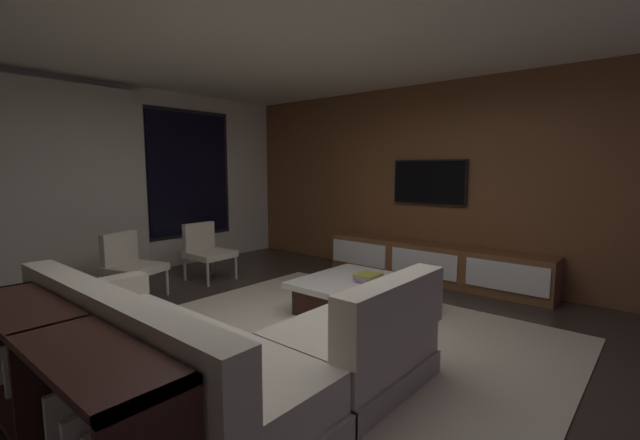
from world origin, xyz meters
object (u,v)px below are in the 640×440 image
(accent_chair_near_window, at_px, (206,248))
(console_table_behind_couch, at_px, (56,383))
(book_stack_on_coffee_table, at_px, (367,277))
(accent_chair_by_curtain, at_px, (130,262))
(coffee_table, at_px, (359,297))
(mounted_tv, at_px, (429,182))
(media_console, at_px, (434,264))
(sectional_couch, at_px, (216,355))

(accent_chair_near_window, relative_size, console_table_behind_couch, 0.37)
(book_stack_on_coffee_table, distance_m, accent_chair_by_curtain, 2.83)
(console_table_behind_couch, bearing_deg, coffee_table, 1.48)
(accent_chair_near_window, xyz_separation_m, console_table_behind_couch, (-2.66, -2.52, -0.01))
(mounted_tv, bearing_deg, accent_chair_near_window, 132.21)
(coffee_table, distance_m, accent_chair_by_curtain, 2.75)
(accent_chair_near_window, bearing_deg, console_table_behind_couch, -136.60)
(accent_chair_by_curtain, xyz_separation_m, media_console, (2.99, -2.47, -0.18))
(accent_chair_near_window, height_order, console_table_behind_couch, accent_chair_near_window)
(coffee_table, distance_m, console_table_behind_couch, 2.88)
(book_stack_on_coffee_table, distance_m, media_console, 1.67)
(coffee_table, bearing_deg, media_console, -1.86)
(accent_chair_near_window, bearing_deg, coffee_table, -85.09)
(media_console, distance_m, mounted_tv, 1.13)
(coffee_table, height_order, media_console, media_console)
(sectional_couch, relative_size, mounted_tv, 2.34)
(accent_chair_near_window, height_order, media_console, accent_chair_near_window)
(book_stack_on_coffee_table, xyz_separation_m, media_console, (1.66, 0.03, -0.15))
(book_stack_on_coffee_table, bearing_deg, console_table_behind_couch, 179.73)
(sectional_couch, relative_size, coffee_table, 2.16)
(book_stack_on_coffee_table, distance_m, accent_chair_near_window, 2.54)
(console_table_behind_couch, bearing_deg, mounted_tv, 2.62)
(book_stack_on_coffee_table, relative_size, accent_chair_near_window, 0.33)
(accent_chair_near_window, distance_m, console_table_behind_couch, 3.66)
(sectional_couch, bearing_deg, mounted_tv, 5.16)
(book_stack_on_coffee_table, height_order, console_table_behind_couch, console_table_behind_couch)
(console_table_behind_couch, bearing_deg, accent_chair_by_curtain, 57.71)
(mounted_tv, bearing_deg, book_stack_on_coffee_table, -172.85)
(accent_chair_near_window, relative_size, accent_chair_by_curtain, 1.00)
(mounted_tv, bearing_deg, accent_chair_by_curtain, 144.44)
(coffee_table, xyz_separation_m, accent_chair_near_window, (-0.21, 2.44, 0.25))
(accent_chair_near_window, bearing_deg, mounted_tv, -47.79)
(coffee_table, height_order, book_stack_on_coffee_table, book_stack_on_coffee_table)
(accent_chair_by_curtain, relative_size, mounted_tv, 0.73)
(mounted_tv, relative_size, console_table_behind_couch, 0.51)
(accent_chair_by_curtain, bearing_deg, accent_chair_near_window, 1.55)
(coffee_table, relative_size, console_table_behind_couch, 0.55)
(sectional_couch, bearing_deg, console_table_behind_couch, 172.00)
(book_stack_on_coffee_table, bearing_deg, accent_chair_near_window, 95.44)
(media_console, bearing_deg, book_stack_on_coffee_table, -178.86)
(mounted_tv, distance_m, console_table_behind_couch, 4.84)
(coffee_table, relative_size, book_stack_on_coffee_table, 4.45)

